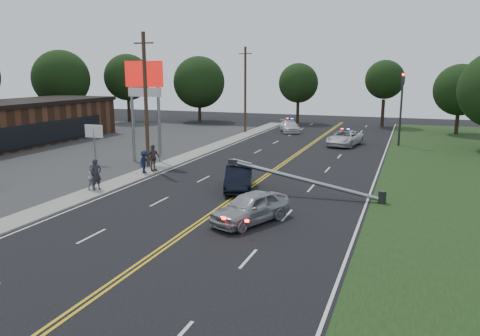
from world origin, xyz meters
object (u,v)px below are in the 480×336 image
at_px(bystander_b, 93,176).
at_px(bystander_c, 145,162).
at_px(traffic_signal, 401,103).
at_px(crashed_sedan, 239,178).
at_px(utility_pole_mid, 146,101).
at_px(emergency_b, 289,126).
at_px(utility_pole_far, 245,90).
at_px(bystander_d, 153,158).
at_px(small_sign, 94,135).
at_px(pylon_sign, 144,87).
at_px(bystander_a, 96,174).
at_px(emergency_a, 345,138).
at_px(waiting_sedan, 251,207).
at_px(fallen_streetlight, 313,182).

height_order(bystander_b, bystander_c, bystander_c).
xyz_separation_m(traffic_signal, crashed_sedan, (-8.74, -21.86, -3.45)).
height_order(utility_pole_mid, emergency_b, utility_pole_mid).
bearing_deg(utility_pole_mid, utility_pole_far, 90.00).
bearing_deg(utility_pole_mid, bystander_d, -47.28).
distance_m(small_sign, utility_pole_mid, 5.53).
distance_m(pylon_sign, bystander_a, 10.73).
height_order(pylon_sign, utility_pole_far, utility_pole_far).
xyz_separation_m(utility_pole_far, bystander_d, (1.16, -23.25, -3.99)).
bearing_deg(utility_pole_mid, emergency_a, 52.55).
height_order(utility_pole_mid, bystander_b, utility_pole_mid).
bearing_deg(crashed_sedan, bystander_c, 149.99).
relative_size(traffic_signal, bystander_c, 4.35).
bearing_deg(emergency_b, bystander_b, -121.06).
relative_size(traffic_signal, waiting_sedan, 1.59).
bearing_deg(waiting_sedan, utility_pole_mid, 163.83).
relative_size(waiting_sedan, bystander_c, 2.73).
distance_m(traffic_signal, emergency_b, 14.74).
distance_m(small_sign, waiting_sedan, 19.04).
relative_size(crashed_sedan, emergency_a, 0.86).
bearing_deg(traffic_signal, utility_pole_mid, -134.20).
bearing_deg(utility_pole_far, emergency_b, 28.18).
xyz_separation_m(emergency_b, bystander_d, (-3.61, -25.81, 0.40)).
relative_size(utility_pole_far, bystander_a, 5.24).
bearing_deg(small_sign, bystander_a, -52.47).
xyz_separation_m(waiting_sedan, bystander_d, (-10.36, 8.43, 0.34)).
height_order(emergency_a, emergency_b, emergency_a).
bearing_deg(utility_pole_far, fallen_streetlight, -62.76).
xyz_separation_m(pylon_sign, waiting_sedan, (12.81, -11.68, -5.24)).
height_order(traffic_signal, fallen_streetlight, traffic_signal).
bearing_deg(fallen_streetlight, small_sign, 167.60).
distance_m(fallen_streetlight, bystander_b, 13.26).
bearing_deg(fallen_streetlight, utility_pole_far, 117.24).
bearing_deg(bystander_a, bystander_b, 100.37).
distance_m(small_sign, emergency_a, 23.79).
bearing_deg(fallen_streetlight, bystander_d, 167.34).
xyz_separation_m(fallen_streetlight, waiting_sedan, (-1.88, -5.68, -0.16)).
relative_size(traffic_signal, bystander_a, 3.69).
height_order(fallen_streetlight, emergency_b, fallen_streetlight).
distance_m(bystander_c, bystander_d, 0.93).
bearing_deg(utility_pole_mid, emergency_b, 79.00).
distance_m(crashed_sedan, bystander_d, 8.05).
xyz_separation_m(pylon_sign, emergency_b, (6.07, 22.56, -5.30)).
xyz_separation_m(utility_pole_far, crashed_sedan, (8.76, -25.86, -4.33)).
bearing_deg(bystander_b, utility_pole_far, 13.22).
height_order(pylon_sign, small_sign, pylon_sign).
bearing_deg(pylon_sign, traffic_signal, 40.39).
relative_size(pylon_sign, bystander_a, 4.19).
height_order(utility_pole_mid, crashed_sedan, utility_pole_mid).
relative_size(utility_pole_mid, bystander_a, 5.24).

